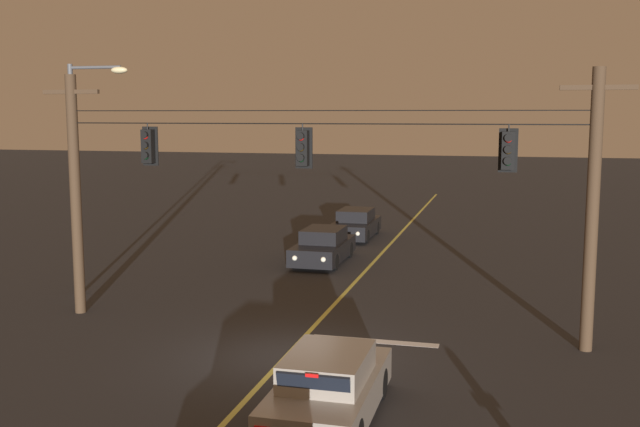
{
  "coord_description": "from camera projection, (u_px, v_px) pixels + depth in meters",
  "views": [
    {
      "loc": [
        5.21,
        -16.86,
        5.98
      ],
      "look_at": [
        0.0,
        3.38,
        3.14
      ],
      "focal_mm": 41.38,
      "sensor_mm": 36.0,
      "label": 1
    }
  ],
  "objects": [
    {
      "name": "ground_plane",
      "position": [
        286.0,
        357.0,
        18.27
      ],
      "size": [
        180.0,
        180.0,
        0.0
      ],
      "primitive_type": "plane",
      "color": "#28282B"
    },
    {
      "name": "lane_centre_stripe",
      "position": [
        355.0,
        282.0,
        26.31
      ],
      "size": [
        0.14,
        60.0,
        0.01
      ],
      "primitive_type": "cube",
      "color": "#D1C64C",
      "rests_on": "ground"
    },
    {
      "name": "stop_bar_paint",
      "position": [
        374.0,
        341.0,
        19.51
      ],
      "size": [
        3.4,
        0.36,
        0.01
      ],
      "primitive_type": "cube",
      "color": "silver",
      "rests_on": "ground"
    },
    {
      "name": "signal_span_assembly",
      "position": [
        311.0,
        198.0,
        20.06
      ],
      "size": [
        16.29,
        0.32,
        7.11
      ],
      "color": "#423021",
      "rests_on": "ground"
    },
    {
      "name": "traffic_light_leftmost",
      "position": [
        148.0,
        146.0,
        21.05
      ],
      "size": [
        0.48,
        0.41,
        1.22
      ],
      "color": "black"
    },
    {
      "name": "traffic_light_left_inner",
      "position": [
        302.0,
        148.0,
        19.91
      ],
      "size": [
        0.48,
        0.41,
        1.22
      ],
      "color": "black"
    },
    {
      "name": "traffic_light_centre",
      "position": [
        508.0,
        151.0,
        18.58
      ],
      "size": [
        0.48,
        0.41,
        1.22
      ],
      "color": "black"
    },
    {
      "name": "car_waiting_near_lane",
      "position": [
        329.0,
        388.0,
        14.43
      ],
      "size": [
        1.8,
        4.33,
        1.39
      ],
      "color": "gray",
      "rests_on": "ground"
    },
    {
      "name": "car_oncoming_lead",
      "position": [
        323.0,
        247.0,
        29.77
      ],
      "size": [
        1.8,
        4.42,
        1.39
      ],
      "color": "black",
      "rests_on": "ground"
    },
    {
      "name": "car_oncoming_trailing",
      "position": [
        355.0,
        225.0,
        35.69
      ],
      "size": [
        1.8,
        4.42,
        1.39
      ],
      "color": "black",
      "rests_on": "ground"
    },
    {
      "name": "street_lamp_corner",
      "position": [
        83.0,
        157.0,
        23.89
      ],
      "size": [
        2.11,
        0.3,
        7.56
      ],
      "color": "#4C4F54",
      "rests_on": "ground"
    }
  ]
}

